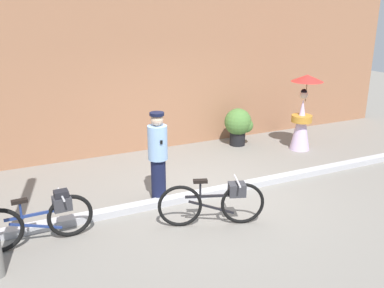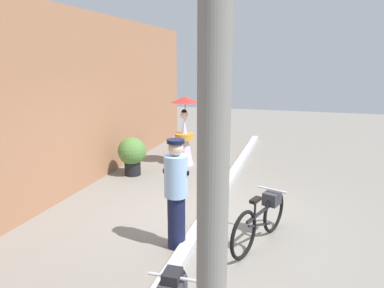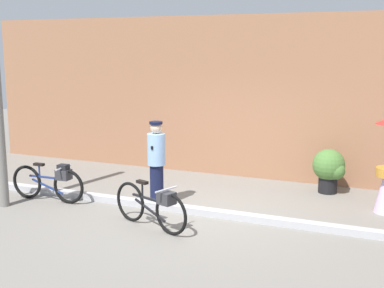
# 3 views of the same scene
# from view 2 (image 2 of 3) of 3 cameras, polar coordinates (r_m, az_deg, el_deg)

# --- Properties ---
(ground_plane) EXTENTS (30.00, 30.00, 0.00)m
(ground_plane) POSITION_cam_2_polar(r_m,az_deg,el_deg) (6.16, 1.95, -12.67)
(ground_plane) COLOR gray
(building_wall) EXTENTS (14.00, 0.40, 3.74)m
(building_wall) POSITION_cam_2_polar(r_m,az_deg,el_deg) (7.08, -23.37, 5.50)
(building_wall) COLOR #9E6B4C
(building_wall) RESTS_ON ground_plane
(sidewalk_curb) EXTENTS (14.00, 0.20, 0.12)m
(sidewalk_curb) POSITION_cam_2_polar(r_m,az_deg,el_deg) (6.13, 1.95, -12.16)
(sidewalk_curb) COLOR #B2B2B7
(sidewalk_curb) RESTS_ON ground_plane
(bicycle_far_side) EXTENTS (1.62, 0.67, 0.79)m
(bicycle_far_side) POSITION_cam_2_polar(r_m,az_deg,el_deg) (5.50, 11.25, -11.53)
(bicycle_far_side) COLOR black
(bicycle_far_side) RESTS_ON ground_plane
(person_officer) EXTENTS (0.34, 0.38, 1.63)m
(person_officer) POSITION_cam_2_polar(r_m,az_deg,el_deg) (5.09, -2.58, -7.70)
(person_officer) COLOR #141938
(person_officer) RESTS_ON ground_plane
(person_with_parasol) EXTENTS (0.74, 0.74, 1.81)m
(person_with_parasol) POSITION_cam_2_polar(r_m,az_deg,el_deg) (9.24, -1.23, 1.96)
(person_with_parasol) COLOR silver
(person_with_parasol) RESTS_ON ground_plane
(potted_plant_by_door) EXTENTS (0.68, 0.67, 0.93)m
(potted_plant_by_door) POSITION_cam_2_polar(r_m,az_deg,el_deg) (8.59, -9.54, -1.52)
(potted_plant_by_door) COLOR black
(potted_plant_by_door) RESTS_ON ground_plane
(utility_pole) EXTENTS (0.18, 0.18, 4.80)m
(utility_pole) POSITION_cam_2_polar(r_m,az_deg,el_deg) (1.87, 3.56, 4.50)
(utility_pole) COLOR slate
(utility_pole) RESTS_ON ground_plane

